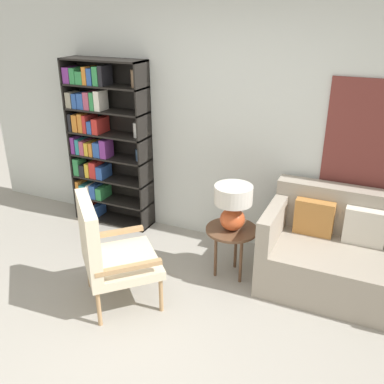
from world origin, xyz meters
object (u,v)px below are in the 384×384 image
at_px(couch, 359,258).
at_px(table_lamp, 233,203).
at_px(bookshelf, 101,141).
at_px(armchair, 105,249).
at_px(side_table, 231,234).

relative_size(couch, table_lamp, 3.81).
height_order(couch, table_lamp, table_lamp).
bearing_deg(table_lamp, bookshelf, 163.64).
distance_m(armchair, couch, 2.26).
height_order(armchair, table_lamp, armchair).
height_order(bookshelf, couch, bookshelf).
xyz_separation_m(armchair, couch, (1.97, 1.09, -0.20)).
bearing_deg(bookshelf, side_table, -16.08).
relative_size(armchair, couch, 0.59).
relative_size(bookshelf, armchair, 1.94).
bearing_deg(armchair, side_table, 44.81).
height_order(bookshelf, armchair, bookshelf).
relative_size(side_table, table_lamp, 1.17).
bearing_deg(side_table, table_lamp, -58.97).
height_order(armchair, couch, armchair).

